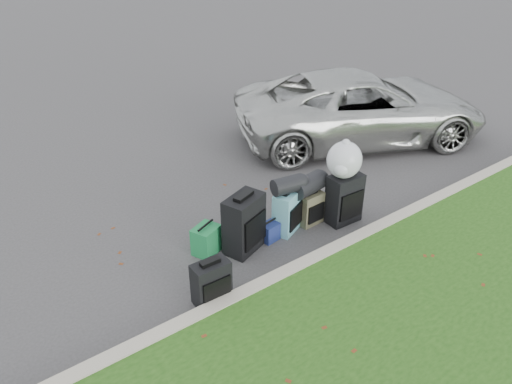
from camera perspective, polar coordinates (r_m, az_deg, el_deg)
ground at (r=7.15m, az=1.60°, el=-4.23°), size 120.00×120.00×0.00m
curb at (r=6.51m, az=7.08°, el=-7.62°), size 120.00×0.18×0.15m
suv at (r=9.92m, az=11.89°, el=9.51°), size 5.26×3.97×1.33m
suitcase_small_black at (r=5.82m, az=-5.13°, el=-10.27°), size 0.44×0.25×0.54m
suitcase_large_black_left at (r=6.54m, az=-1.38°, el=-3.64°), size 0.63×0.50×0.80m
suitcase_olive at (r=7.20m, az=6.21°, el=-1.85°), size 0.37×0.24×0.49m
suitcase_teal at (r=6.97m, az=3.57°, el=-2.27°), size 0.50×0.41×0.62m
suitcase_large_black_right at (r=7.25m, az=10.04°, el=-0.75°), size 0.51×0.32×0.74m
tote_green at (r=6.62m, az=-5.70°, el=-5.48°), size 0.42×0.38×0.39m
tote_navy at (r=6.86m, az=1.57°, el=-4.58°), size 0.27×0.22×0.26m
duffel_left at (r=7.00m, az=5.98°, el=0.83°), size 0.56×0.36×0.28m
duffel_right at (r=6.75m, az=3.66°, el=0.81°), size 0.46×0.31×0.24m
trash_bag at (r=6.95m, az=10.07°, el=3.64°), size 0.50×0.50×0.50m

